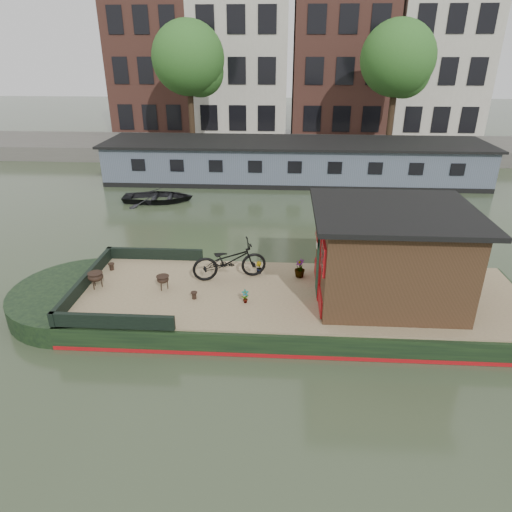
# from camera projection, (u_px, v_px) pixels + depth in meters

# --- Properties ---
(ground) EXTENTS (120.00, 120.00, 0.00)m
(ground) POSITION_uv_depth(u_px,v_px,m) (300.00, 314.00, 12.51)
(ground) COLOR #303E27
(ground) RESTS_ON ground
(houseboat_hull) EXTENTS (14.01, 4.02, 0.60)m
(houseboat_hull) POSITION_uv_depth(u_px,v_px,m) (252.00, 304.00, 12.47)
(houseboat_hull) COLOR black
(houseboat_hull) RESTS_ON ground
(houseboat_deck) EXTENTS (11.80, 3.80, 0.05)m
(houseboat_deck) POSITION_uv_depth(u_px,v_px,m) (301.00, 294.00, 12.25)
(houseboat_deck) COLOR #95815C
(houseboat_deck) RESTS_ON houseboat_hull
(bow_bulwark) EXTENTS (3.00, 4.00, 0.35)m
(bow_bulwark) POSITION_uv_depth(u_px,v_px,m) (116.00, 282.00, 12.45)
(bow_bulwark) COLOR black
(bow_bulwark) RESTS_ON houseboat_deck
(cabin) EXTENTS (4.00, 3.50, 2.42)m
(cabin) POSITION_uv_depth(u_px,v_px,m) (389.00, 254.00, 11.60)
(cabin) COLOR black
(cabin) RESTS_ON houseboat_deck
(bicycle) EXTENTS (2.22, 1.29, 1.10)m
(bicycle) POSITION_uv_depth(u_px,v_px,m) (229.00, 260.00, 12.83)
(bicycle) COLOR black
(bicycle) RESTS_ON houseboat_deck
(potted_plant_a) EXTENTS (0.23, 0.19, 0.37)m
(potted_plant_a) POSITION_uv_depth(u_px,v_px,m) (245.00, 296.00, 11.71)
(potted_plant_a) COLOR brown
(potted_plant_a) RESTS_ON houseboat_deck
(potted_plant_b) EXTENTS (0.25, 0.26, 0.36)m
(potted_plant_b) POSITION_uv_depth(u_px,v_px,m) (259.00, 268.00, 13.25)
(potted_plant_b) COLOR maroon
(potted_plant_b) RESTS_ON houseboat_deck
(potted_plant_d) EXTENTS (0.39, 0.39, 0.55)m
(potted_plant_d) POSITION_uv_depth(u_px,v_px,m) (300.00, 268.00, 13.02)
(potted_plant_d) COLOR #A1502B
(potted_plant_d) RESTS_ON houseboat_deck
(brazier_front) EXTENTS (0.48, 0.48, 0.40)m
(brazier_front) POSITION_uv_depth(u_px,v_px,m) (163.00, 282.00, 12.38)
(brazier_front) COLOR black
(brazier_front) RESTS_ON houseboat_deck
(brazier_rear) EXTENTS (0.44, 0.44, 0.45)m
(brazier_rear) POSITION_uv_depth(u_px,v_px,m) (96.00, 280.00, 12.44)
(brazier_rear) COLOR black
(brazier_rear) RESTS_ON houseboat_deck
(bollard_port) EXTENTS (0.18, 0.18, 0.21)m
(bollard_port) POSITION_uv_depth(u_px,v_px,m) (111.00, 267.00, 13.49)
(bollard_port) COLOR black
(bollard_port) RESTS_ON houseboat_deck
(bollard_stbd) EXTENTS (0.17, 0.17, 0.19)m
(bollard_stbd) POSITION_uv_depth(u_px,v_px,m) (194.00, 295.00, 11.94)
(bollard_stbd) COLOR black
(bollard_stbd) RESTS_ON houseboat_deck
(dinghy) EXTENTS (3.49, 2.62, 0.68)m
(dinghy) POSITION_uv_depth(u_px,v_px,m) (158.00, 194.00, 21.56)
(dinghy) COLOR black
(dinghy) RESTS_ON ground
(far_houseboat) EXTENTS (20.40, 4.40, 2.11)m
(far_houseboat) POSITION_uv_depth(u_px,v_px,m) (294.00, 163.00, 24.81)
(far_houseboat) COLOR #4B5364
(far_houseboat) RESTS_ON ground
(quay) EXTENTS (60.00, 6.00, 0.90)m
(quay) POSITION_uv_depth(u_px,v_px,m) (292.00, 148.00, 30.93)
(quay) COLOR #47443F
(quay) RESTS_ON ground
(townhouse_row) EXTENTS (27.25, 8.00, 16.50)m
(townhouse_row) POSITION_uv_depth(u_px,v_px,m) (297.00, 30.00, 34.18)
(townhouse_row) COLOR brown
(townhouse_row) RESTS_ON ground
(tree_left) EXTENTS (4.40, 4.40, 7.40)m
(tree_left) POSITION_uv_depth(u_px,v_px,m) (191.00, 62.00, 27.72)
(tree_left) COLOR #332316
(tree_left) RESTS_ON quay
(tree_right) EXTENTS (4.40, 4.40, 7.40)m
(tree_right) POSITION_uv_depth(u_px,v_px,m) (399.00, 62.00, 27.03)
(tree_right) COLOR #332316
(tree_right) RESTS_ON quay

